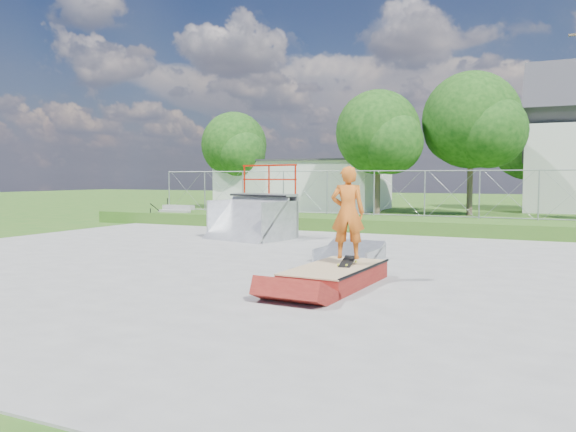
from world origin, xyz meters
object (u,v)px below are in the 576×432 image
Objects in this scene: grind_box at (335,276)px; skater at (348,216)px; quarter_pipe at (249,202)px; flat_bank_ramp at (349,253)px.

skater is at bearing 72.30° from grind_box.
skater is (0.13, 0.33, 1.11)m from grind_box.
quarter_pipe is 1.67× the size of flat_bank_ramp.
grind_box is 3.15m from flat_bank_ramp.
grind_box is 1.06× the size of quarter_pipe.
grind_box is at bearing 54.01° from skater.
quarter_pipe is at bearing 147.21° from flat_bank_ramp.
quarter_pipe is (-5.22, 6.16, 1.04)m from grind_box.
grind_box is 1.16m from skater.
quarter_pipe is at bearing 133.64° from grind_box.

